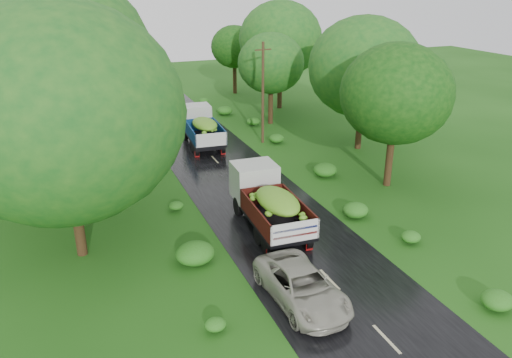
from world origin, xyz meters
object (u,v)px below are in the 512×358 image
truck_near (267,199)px  truck_far (201,126)px  utility_pole (263,92)px  car (302,286)px

truck_near → truck_far: size_ratio=1.02×
truck_far → utility_pole: utility_pole is taller
truck_near → utility_pole: 14.18m
truck_far → car: truck_far is taller
car → utility_pole: (6.37, 19.32, 3.17)m
truck_far → car: size_ratio=1.30×
utility_pole → truck_far: bearing=159.4°
utility_pole → car: bearing=-113.7°
truck_near → car: bearing=-98.4°
truck_near → car: (-1.23, -6.32, -0.83)m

